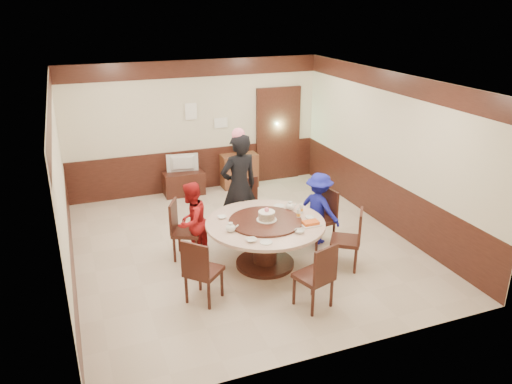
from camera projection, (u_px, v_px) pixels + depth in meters
name	position (u px, v px, depth m)	size (l,w,h in m)	color
room	(243.00, 186.00, 8.18)	(6.00, 6.04, 2.84)	beige
banquet_table	(265.00, 235.00, 7.75)	(1.85, 1.85, 0.78)	#361711
chair_0	(320.00, 228.00, 8.52)	(0.52, 0.51, 0.97)	#361711
chair_1	(252.00, 216.00, 8.99)	(0.49, 0.50, 0.97)	#361711
chair_2	(186.00, 240.00, 8.08)	(0.59, 0.59, 0.97)	#361711
chair_3	(203.00, 281.00, 6.90)	(0.62, 0.62, 0.97)	#361711
chair_4	(314.00, 287.00, 6.77)	(0.55, 0.56, 0.97)	#361711
chair_5	(346.00, 249.00, 7.78)	(0.61, 0.61, 0.97)	#361711
person_standing	(239.00, 187.00, 8.54)	(0.69, 0.45, 1.89)	black
person_red	(191.00, 222.00, 7.91)	(0.63, 0.49, 1.30)	#A81618
person_blue	(319.00, 208.00, 8.49)	(0.81, 0.46, 1.25)	#181C9D
birthday_cake	(267.00, 216.00, 7.64)	(0.31, 0.31, 0.21)	white
teapot_left	(231.00, 228.00, 7.32)	(0.17, 0.15, 0.13)	white
teapot_right	(290.00, 206.00, 8.09)	(0.17, 0.15, 0.13)	white
bowl_0	(222.00, 217.00, 7.79)	(0.13, 0.13, 0.03)	white
bowl_1	(299.00, 231.00, 7.31)	(0.15, 0.15, 0.05)	white
bowl_2	(251.00, 240.00, 7.05)	(0.16, 0.16, 0.04)	white
bowl_3	(310.00, 218.00, 7.76)	(0.14, 0.14, 0.04)	white
saucer_near	(266.00, 242.00, 7.02)	(0.18, 0.18, 0.01)	white
saucer_far	(279.00, 206.00, 8.25)	(0.18, 0.18, 0.01)	white
shrimp_platter	(311.00, 223.00, 7.55)	(0.30, 0.20, 0.06)	white
bottle_0	(298.00, 214.00, 7.75)	(0.06, 0.06, 0.16)	white
bottle_1	(301.00, 209.00, 7.94)	(0.06, 0.06, 0.16)	white
tv_stand	(184.00, 183.00, 10.73)	(0.85, 0.45, 0.50)	#361711
television	(183.00, 164.00, 10.57)	(0.67, 0.09, 0.39)	gray
side_cabinet	(239.00, 170.00, 11.14)	(0.80, 0.40, 0.75)	brown
thermos	(240.00, 146.00, 10.94)	(0.15, 0.15, 0.38)	silver
notice_left	(191.00, 111.00, 10.46)	(0.25, 0.00, 0.35)	white
notice_right	(221.00, 123.00, 10.79)	(0.30, 0.00, 0.22)	white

